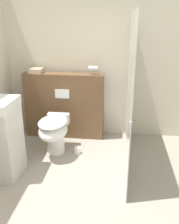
% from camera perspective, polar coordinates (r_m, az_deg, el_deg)
% --- Properties ---
extents(ground_plane, '(12.00, 12.00, 0.00)m').
position_cam_1_polar(ground_plane, '(2.63, -4.99, -24.00)').
color(ground_plane, '#9E9384').
extents(wall_back, '(8.00, 0.06, 2.50)m').
position_cam_1_polar(wall_back, '(3.98, 0.77, 12.16)').
color(wall_back, beige).
rests_on(wall_back, ground_plane).
extents(partition_panel, '(1.25, 0.24, 1.04)m').
position_cam_1_polar(partition_panel, '(4.03, -5.77, 1.49)').
color(partition_panel, brown).
rests_on(partition_panel, ground_plane).
extents(shower_glass, '(0.04, 1.72, 1.93)m').
position_cam_1_polar(shower_glass, '(3.15, 9.05, 4.22)').
color(shower_glass, silver).
rests_on(shower_glass, ground_plane).
extents(toilet, '(0.39, 0.65, 0.53)m').
position_cam_1_polar(toilet, '(3.54, -8.05, -4.52)').
color(toilet, white).
rests_on(toilet, ground_plane).
extents(hair_drier, '(0.16, 0.08, 0.13)m').
position_cam_1_polar(hair_drier, '(3.76, 0.97, 9.85)').
color(hair_drier, '#B7B7BC').
rests_on(hair_drier, partition_panel).
extents(folded_towel, '(0.21, 0.19, 0.07)m').
position_cam_1_polar(folded_towel, '(3.99, -12.16, 9.23)').
color(folded_towel, tan).
rests_on(folded_towel, partition_panel).
extents(spare_toilet_roll, '(0.09, 0.09, 0.10)m').
position_cam_1_polar(spare_toilet_roll, '(3.65, -2.80, -8.75)').
color(spare_toilet_roll, white).
rests_on(spare_toilet_roll, ground_plane).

